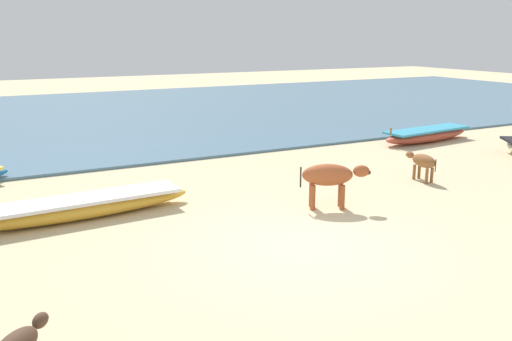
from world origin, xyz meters
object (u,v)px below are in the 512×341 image
object	(u,v)px
calf_near_brown	(423,162)
cow_adult_rust	(330,177)
fishing_boat_3	(427,135)
fishing_boat_4	(79,207)

from	to	relation	value
calf_near_brown	cow_adult_rust	bearing A→B (deg)	103.53
fishing_boat_3	calf_near_brown	bearing A→B (deg)	38.44
fishing_boat_4	cow_adult_rust	distance (m)	5.10
fishing_boat_4	fishing_boat_3	bearing A→B (deg)	-170.74
fishing_boat_4	calf_near_brown	size ratio (longest dim) A/B	4.39
fishing_boat_3	calf_near_brown	distance (m)	5.29
cow_adult_rust	calf_near_brown	world-z (taller)	cow_adult_rust
fishing_boat_3	cow_adult_rust	xyz separation A→B (m)	(-7.08, -4.43, 0.44)
cow_adult_rust	fishing_boat_4	bearing A→B (deg)	-173.72
fishing_boat_4	cow_adult_rust	size ratio (longest dim) A/B	3.31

